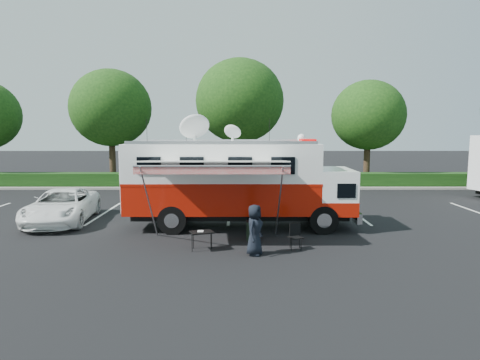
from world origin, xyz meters
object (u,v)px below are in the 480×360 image
object	(u,v)px
folding_table	(202,233)
trash_bin	(252,230)
command_truck	(238,182)
white_suv	(63,222)

from	to	relation	value
folding_table	trash_bin	distance (m)	2.16
command_truck	trash_bin	distance (m)	2.59
command_truck	folding_table	bearing A→B (deg)	-109.87
command_truck	folding_table	xyz separation A→B (m)	(-1.20, -3.31, -1.30)
folding_table	trash_bin	bearing A→B (deg)	36.71
folding_table	command_truck	bearing A→B (deg)	70.13
command_truck	white_suv	xyz separation A→B (m)	(-7.60, 0.97, -1.89)
command_truck	trash_bin	size ratio (longest dim) A/B	12.70
command_truck	white_suv	bearing A→B (deg)	172.75
white_suv	trash_bin	xyz separation A→B (m)	(8.13, -2.99, 0.36)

